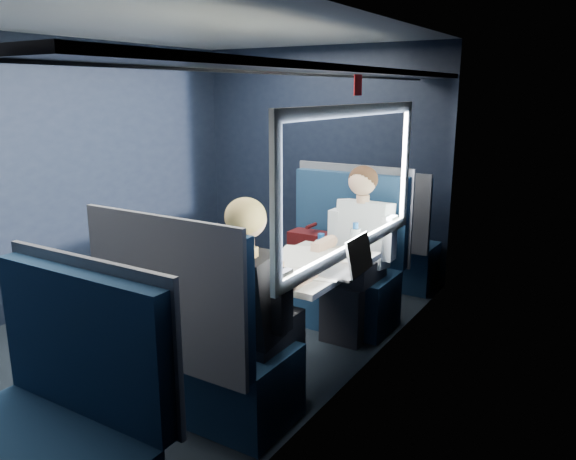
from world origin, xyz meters
The scene contains 13 objects.
ground centered at (0.00, 0.00, -0.01)m, with size 2.80×4.20×0.01m, color black.
room_shell centered at (0.02, 0.00, 1.48)m, with size 3.00×4.40×2.40m.
table centered at (1.03, 0.00, 0.66)m, with size 0.62×1.00×0.74m.
seat_bay_near centered at (0.84, 0.87, 0.42)m, with size 1.04×0.62×1.26m.
seat_bay_far centered at (0.85, -0.87, 0.41)m, with size 1.04×0.62×1.26m.
seat_row_front centered at (0.85, 1.80, 0.41)m, with size 1.04×0.51×1.16m.
seat_row_back centered at (0.85, -1.80, 0.41)m, with size 1.04×0.51×1.16m.
man centered at (1.10, 0.70, 0.72)m, with size 0.53×0.56×1.32m.
woman centered at (1.10, -0.71, 0.73)m, with size 0.53×0.56×1.32m.
papers centered at (1.04, 0.03, 0.74)m, with size 0.51×0.73×0.01m, color white.
laptop centered at (1.39, -0.05, 0.81)m, with size 0.26×0.34×0.25m.
bottle_small centered at (1.25, 0.32, 0.85)m, with size 0.07×0.07×0.24m.
cup centered at (1.24, 0.41, 0.78)m, with size 0.07×0.07×0.09m, color white.
Camera 1 is at (2.81, -3.10, 1.86)m, focal length 35.00 mm.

